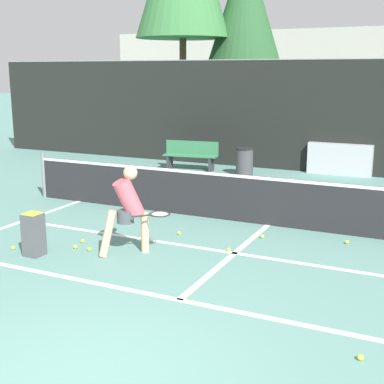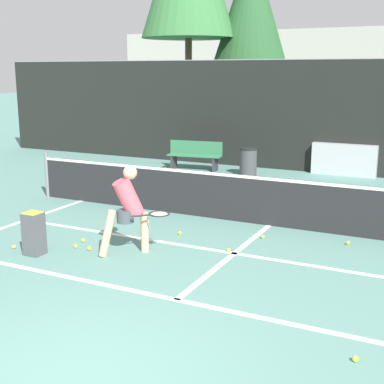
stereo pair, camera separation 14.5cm
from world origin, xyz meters
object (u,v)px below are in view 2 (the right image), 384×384
(courtside_bench, at_px, (195,154))
(player_practicing, at_px, (128,206))
(ball_hopper, at_px, (34,233))
(parked_car, at_px, (358,144))
(trash_bin, at_px, (248,162))

(courtside_bench, bearing_deg, player_practicing, -79.59)
(ball_hopper, relative_size, parked_car, 0.15)
(player_practicing, distance_m, ball_hopper, 1.60)
(player_practicing, height_order, trash_bin, player_practicing)
(trash_bin, distance_m, parked_car, 4.19)
(parked_car, bearing_deg, trash_bin, -125.47)
(ball_hopper, bearing_deg, courtside_bench, 97.02)
(player_practicing, height_order, parked_car, parked_car)
(ball_hopper, height_order, parked_car, parked_car)
(courtside_bench, bearing_deg, parked_car, 30.12)
(trash_bin, height_order, parked_car, parked_car)
(ball_hopper, height_order, courtside_bench, courtside_bench)
(courtside_bench, distance_m, trash_bin, 1.78)
(ball_hopper, xyz_separation_m, trash_bin, (0.79, 7.80, 0.03))
(parked_car, bearing_deg, player_practicing, -100.03)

